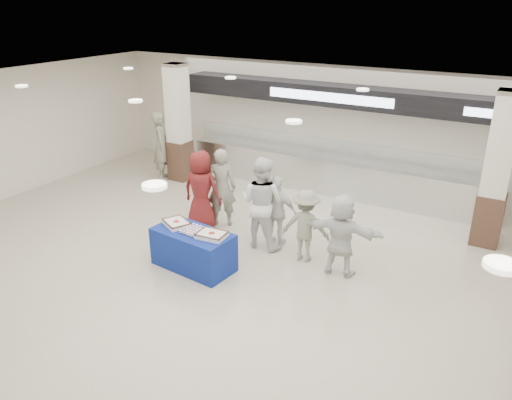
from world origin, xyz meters
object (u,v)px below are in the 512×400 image
Objects in this scene: chef_short at (277,211)px; civilian_white at (341,235)px; display_table at (193,250)px; sheet_cake_left at (176,223)px; chef_tall at (262,203)px; sheet_cake_right at (212,235)px; cupcake_tray at (194,231)px; civilian_maroon at (201,190)px; soldier_bg at (162,146)px; soldier_b at (305,226)px; soldier_a at (222,187)px.

civilian_white reaches higher than chef_short.
sheet_cake_left reaches higher than display_table.
chef_tall is at bearing 70.58° from display_table.
civilian_white reaches higher than sheet_cake_right.
sheet_cake_right is 1.17× the size of cupcake_tray.
chef_short reaches higher than sheet_cake_left.
civilian_maroon is 0.92× the size of soldier_bg.
sheet_cake_right is 0.34× the size of civilian_white.
sheet_cake_left is 0.35× the size of civilian_maroon.
soldier_b is at bearing 46.98° from sheet_cake_right.
chef_short is at bearing -148.40° from soldier_bg.
civilian_maroon is at bearing 130.97° from sheet_cake_right.
civilian_maroon is at bearing -1.21° from chef_tall.
chef_short is (1.83, 0.09, -0.14)m from civilian_maroon.
sheet_cake_right is at bearing 94.80° from soldier_a.
sheet_cake_left is 3.13m from civilian_white.
civilian_maroon is (-0.47, 1.47, 0.09)m from sheet_cake_left.
soldier_bg is (-4.42, 2.16, 0.00)m from chef_tall.
soldier_bg is at bearing -52.69° from soldier_a.
civilian_white is (0.79, -0.16, 0.06)m from soldier_b.
cupcake_tray is 1.59m from chef_tall.
sheet_cake_left is 2.48m from soldier_b.
civilian_maroon is 0.93× the size of chef_tall.
sheet_cake_left reaches higher than cupcake_tray.
sheet_cake_right is at bearing 83.05° from chef_tall.
soldier_a is at bearing -24.54° from soldier_b.
cupcake_tray is 1.81m from civilian_maroon.
chef_tall is (0.68, 1.44, 0.58)m from display_table.
chef_short is at bearing 48.86° from sheet_cake_left.
soldier_bg reaches higher than sheet_cake_left.
soldier_a is at bearing -12.19° from chef_short.
sheet_cake_right is 0.30× the size of soldier_a.
display_table is 1.86m from civilian_maroon.
soldier_a is (-0.61, 1.90, 0.52)m from display_table.
soldier_bg is at bearing -25.90° from civilian_white.
soldier_a is (-0.17, 1.82, 0.09)m from sheet_cake_left.
sheet_cake_right reaches higher than cupcake_tray.
civilian_white is (2.49, 1.18, 0.42)m from display_table.
chef_tall reaches higher than soldier_a.
civilian_white is at bearing 20.63° from sheet_cake_left.
soldier_b reaches higher than cupcake_tray.
sheet_cake_right is 5.53m from soldier_bg.
civilian_white is 6.69m from soldier_bg.
chef_short reaches higher than soldier_b.
sheet_cake_right is 0.37× the size of soldier_b.
display_table is 0.87× the size of soldier_a.
display_table is at bearing 58.09° from chef_short.
chef_tall reaches higher than display_table.
civilian_maroon is 1.12× the size of civilian_white.
civilian_white is (3.10, -0.72, -0.10)m from soldier_a.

